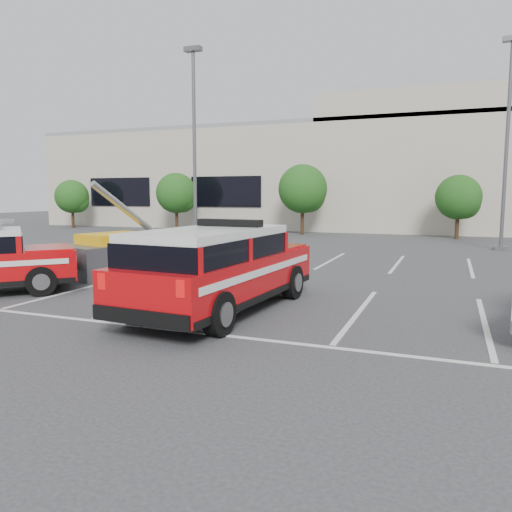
% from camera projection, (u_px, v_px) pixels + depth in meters
% --- Properties ---
extents(ground, '(120.00, 120.00, 0.00)m').
position_uv_depth(ground, '(251.00, 304.00, 12.62)').
color(ground, '#323234').
rests_on(ground, ground).
extents(stall_markings, '(23.00, 15.00, 0.01)m').
position_uv_depth(stall_markings, '(301.00, 277.00, 16.78)').
color(stall_markings, silver).
rests_on(stall_markings, ground).
extents(convention_building, '(60.00, 16.99, 13.20)m').
position_uv_depth(convention_building, '(396.00, 171.00, 41.44)').
color(convention_building, '#BEB2A1').
rests_on(convention_building, ground).
extents(tree_far_left, '(2.77, 2.77, 3.99)m').
position_uv_depth(tree_far_left, '(73.00, 198.00, 41.69)').
color(tree_far_left, '#3F2B19').
rests_on(tree_far_left, ground).
extents(tree_left, '(3.07, 3.07, 4.42)m').
position_uv_depth(tree_left, '(178.00, 195.00, 38.05)').
color(tree_left, '#3F2B19').
rests_on(tree_left, ground).
extents(tree_mid_left, '(3.37, 3.37, 4.85)m').
position_uv_depth(tree_mid_left, '(304.00, 191.00, 34.40)').
color(tree_mid_left, '#3F2B19').
rests_on(tree_mid_left, ground).
extents(tree_mid_right, '(2.77, 2.77, 3.99)m').
position_uv_depth(tree_mid_right, '(460.00, 199.00, 30.86)').
color(tree_mid_right, '#3F2B19').
rests_on(tree_mid_right, ground).
extents(light_pole_left, '(0.90, 0.60, 10.24)m').
position_uv_depth(light_pole_left, '(194.00, 148.00, 25.97)').
color(light_pole_left, '#59595E').
rests_on(light_pole_left, ground).
extents(light_pole_mid, '(0.90, 0.60, 10.24)m').
position_uv_depth(light_pole_mid, '(507.00, 144.00, 24.25)').
color(light_pole_mid, '#59595E').
rests_on(light_pole_mid, ground).
extents(fire_chief_suv, '(2.66, 6.28, 2.16)m').
position_uv_depth(fire_chief_suv, '(220.00, 274.00, 11.75)').
color(fire_chief_suv, '#B5080C').
rests_on(fire_chief_suv, ground).
extents(utility_rig, '(4.09, 4.04, 3.22)m').
position_uv_depth(utility_rig, '(111.00, 256.00, 17.38)').
color(utility_rig, '#59595E').
rests_on(utility_rig, ground).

